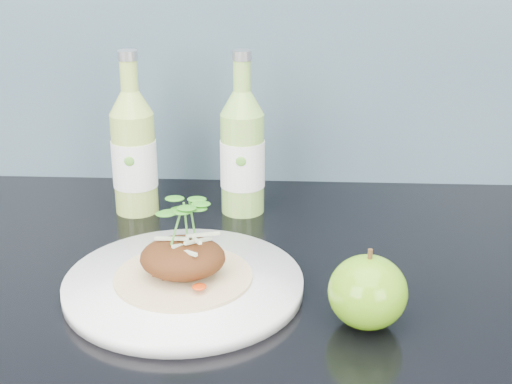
% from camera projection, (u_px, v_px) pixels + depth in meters
% --- Properties ---
extents(dinner_plate, '(0.30, 0.30, 0.02)m').
position_uv_depth(dinner_plate, '(184.00, 284.00, 0.82)').
color(dinner_plate, white).
rests_on(dinner_plate, kitchen_counter).
extents(pork_taco, '(0.16, 0.16, 0.10)m').
position_uv_depth(pork_taco, '(183.00, 255.00, 0.80)').
color(pork_taco, tan).
rests_on(pork_taco, dinner_plate).
extents(green_apple, '(0.10, 0.10, 0.09)m').
position_uv_depth(green_apple, '(368.00, 292.00, 0.74)').
color(green_apple, '#53800E').
rests_on(green_apple, kitchen_counter).
extents(cider_bottle_left, '(0.08, 0.08, 0.23)m').
position_uv_depth(cider_bottle_left, '(134.00, 153.00, 1.01)').
color(cider_bottle_left, '#A2C251').
rests_on(cider_bottle_left, kitchen_counter).
extents(cider_bottle_right, '(0.08, 0.08, 0.23)m').
position_uv_depth(cider_bottle_right, '(242.00, 153.00, 1.01)').
color(cider_bottle_right, '#86BA4D').
rests_on(cider_bottle_right, kitchen_counter).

